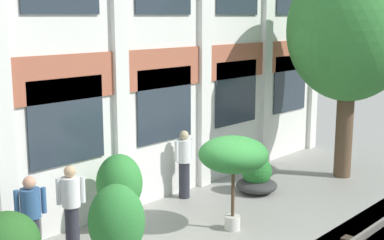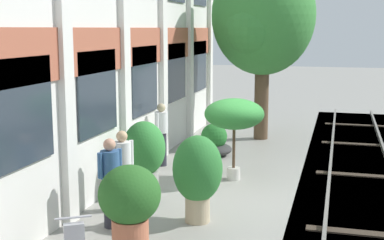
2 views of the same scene
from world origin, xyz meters
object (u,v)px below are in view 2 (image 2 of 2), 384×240
Objects in this scene: resident_watching_tracks at (123,168)px; broadleaf_tree at (263,19)px; potted_plant_fluted_column at (130,201)px; resident_near_plants at (161,133)px; potted_plant_ribbed_drum at (198,172)px; resident_by_doorway at (110,180)px; potted_plant_wide_bowl at (214,142)px; potted_plant_glazed_jar at (144,154)px; potted_plant_low_pan at (234,115)px.

broadleaf_tree is at bearing 109.17° from resident_watching_tracks.
potted_plant_fluted_column is 0.86× the size of resident_near_plants.
potted_plant_ribbed_drum is 1.58m from resident_by_doorway.
broadleaf_tree is at bearing -4.46° from potted_plant_fluted_column.
potted_plant_wide_bowl is 0.64× the size of potted_plant_glazed_jar.
potted_plant_low_pan is at bearing 93.99° from resident_by_doorway.
potted_plant_low_pan is 2.73m from potted_plant_wide_bowl.
resident_near_plants is at bearing 123.73° from resident_by_doorway.
potted_plant_ribbed_drum is 1.02× the size of resident_watching_tracks.
potted_plant_wide_bowl is at bearing 160.73° from broadleaf_tree.
resident_watching_tracks is (-4.95, 0.67, 0.48)m from potted_plant_wide_bowl.
potted_plant_wide_bowl is at bearing -9.72° from potted_plant_glazed_jar.
resident_near_plants is (-1.48, 1.05, 0.51)m from potted_plant_wide_bowl.
resident_by_doorway is at bearing 175.00° from potted_plant_wide_bowl.
potted_plant_low_pan is (2.93, -0.10, 0.61)m from potted_plant_ribbed_drum.
resident_near_plants is at bearing 69.46° from potted_plant_low_pan.
potted_plant_glazed_jar is (1.38, 1.56, -0.06)m from potted_plant_ribbed_drum.
potted_plant_wide_bowl is 0.62× the size of resident_near_plants.
resident_watching_tracks is at bearing -73.81° from resident_near_plants.
potted_plant_low_pan is (-4.92, -0.07, -2.28)m from broadleaf_tree.
broadleaf_tree reaches higher than potted_plant_ribbed_drum.
resident_watching_tracks is at bearing 172.27° from potted_plant_wide_bowl.
resident_watching_tracks is (1.78, 0.87, 0.03)m from potted_plant_fluted_column.
broadleaf_tree is 3.65× the size of resident_watching_tracks.
resident_by_doorway is 0.99× the size of resident_near_plants.
resident_near_plants is (4.39, 0.54, 0.01)m from resident_by_doorway.
resident_by_doorway is at bearing 170.39° from broadleaf_tree.
resident_watching_tracks is (-1.14, 0.02, -0.03)m from potted_plant_glazed_jar.
potted_plant_ribbed_drum reaches higher than potted_plant_wide_bowl.
potted_plant_low_pan reaches higher than potted_plant_glazed_jar.
resident_near_plants reaches higher than resident_by_doorway.
potted_plant_ribbed_drum is (-7.85, 0.03, -2.89)m from broadleaf_tree.
resident_by_doorway is (-2.07, -0.14, -0.00)m from potted_plant_glazed_jar.
potted_plant_fluted_column is 4.60m from potted_plant_low_pan.
resident_by_doorway is (0.85, 0.71, 0.05)m from potted_plant_fluted_column.
resident_watching_tracks is at bearing 179.03° from potted_plant_glazed_jar.
potted_plant_low_pan is 3.25m from resident_watching_tracks.
broadleaf_tree reaches higher than resident_by_doorway.
potted_plant_glazed_jar is at bearing -70.33° from resident_near_plants.
potted_plant_fluted_column is 1.38× the size of potted_plant_wide_bowl.
resident_watching_tracks is 0.97× the size of resident_near_plants.
potted_plant_glazed_jar is at bearing 166.24° from broadleaf_tree.
potted_plant_ribbed_drum is 1.03× the size of potted_plant_glazed_jar.
potted_plant_low_pan reaches higher than potted_plant_fluted_column.
resident_by_doorway is at bearing -49.22° from resident_watching_tracks.
resident_near_plants is (5.24, 1.25, 0.06)m from potted_plant_fluted_column.
potted_plant_low_pan is 1.22× the size of resident_watching_tracks.
potted_plant_glazed_jar is at bearing 48.52° from potted_plant_ribbed_drum.
potted_plant_fluted_column is 0.89× the size of resident_watching_tracks.
resident_near_plants is at bearing 144.74° from potted_plant_wide_bowl.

